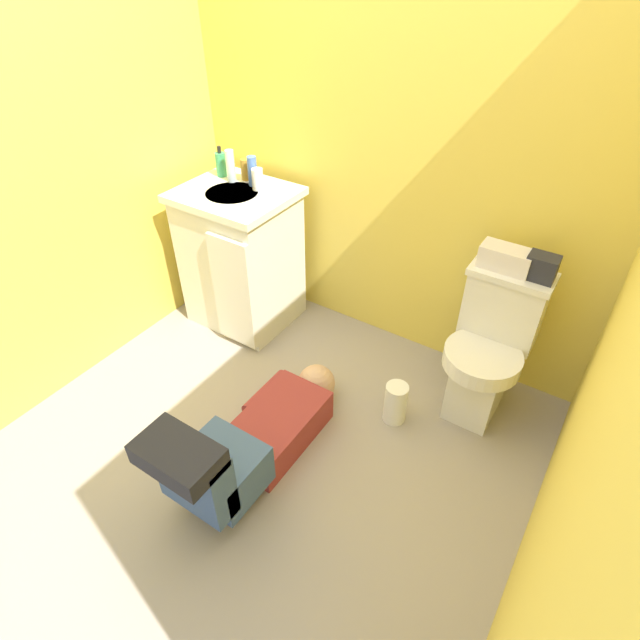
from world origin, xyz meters
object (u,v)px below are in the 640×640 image
Objects in this scene: person_plumber at (250,440)px; bottle_amber at (245,169)px; bottle_white at (258,179)px; bottle_clear at (231,166)px; toilet at (489,349)px; toiletry_bag at (542,267)px; faucet at (250,173)px; tissue_box at (506,258)px; vanity_cabinet at (241,257)px; soap_dispenser at (221,164)px; bottle_blue at (252,171)px; paper_towel_roll at (395,403)px.

bottle_amber reaches higher than person_plumber.
bottle_clear is at bearing 178.60° from bottle_white.
toiletry_bag reaches higher than toilet.
faucet is 0.11m from bottle_clear.
bottle_amber is (-1.45, 0.01, 0.08)m from tissue_box.
toilet is at bearing -3.40° from faucet.
vanity_cabinet is at bearing -45.55° from bottle_clear.
toilet is at bearing -2.31° from soap_dispenser.
paper_towel_roll is (1.11, -0.38, -0.79)m from bottle_blue.
person_plumber is at bearing -123.46° from tissue_box.
faucet is 0.64× the size of bottle_blue.
faucet is (-1.45, 0.09, 0.50)m from toilet.
bottle_white is at bearing -25.37° from bottle_amber.
toilet is 1.63m from bottle_clear.
tissue_box is 1.60m from soap_dispenser.
person_plumber is at bearing -124.52° from paper_towel_roll.
vanity_cabinet is 5.23× the size of bottle_blue.
soap_dispenser is at bearing 146.90° from vanity_cabinet.
toiletry_bag is at bearing 1.07° from bottle_blue.
tissue_box reaches higher than person_plumber.
vanity_cabinet is 1.46m from tissue_box.
tissue_box reaches higher than toilet.
vanity_cabinet reaches higher than paper_towel_roll.
soap_dispenser reaches higher than toilet.
toilet is 1.54m from faucet.
vanity_cabinet is 1.61m from toiletry_bag.
faucet is at bearing 27.07° from bottle_clear.
soap_dispenser reaches higher than person_plumber.
paper_towel_roll is at bearing -19.30° from bottle_amber.
tissue_box is at bearing 116.43° from toilet.
toiletry_bag is at bearing 2.22° from bottle_white.
soap_dispenser is (-1.59, -0.02, 0.09)m from tissue_box.
faucet is at bearing 147.26° from bottle_blue.
vanity_cabinet is 0.52m from soap_dispenser.
person_plumber is at bearing -129.02° from toiletry_bag.
toiletry_bag is at bearing 0.80° from soap_dispenser.
faucet is at bearing 176.60° from toilet.
toiletry_bag is at bearing 0.00° from tissue_box.
bottle_blue is at bearing -178.93° from toiletry_bag.
tissue_box is at bearing 1.19° from bottle_blue.
tissue_box reaches higher than vanity_cabinet.
paper_towel_roll is at bearing -16.06° from bottle_clear.
toilet is at bearing 46.80° from paper_towel_roll.
tissue_box is 1.77× the size of toiletry_bag.
toiletry_bag is at bearing 1.81° from bottle_clear.
soap_dispenser is at bearing 133.54° from person_plumber.
toilet is at bearing 52.20° from person_plumber.
tissue_box is at bearing 1.99° from bottle_clear.
paper_towel_roll is (1.34, -0.39, -0.78)m from soap_dispenser.
bottle_blue is at bearing 152.98° from bottle_white.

